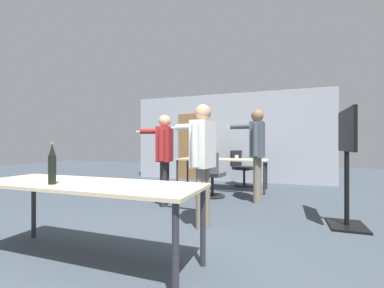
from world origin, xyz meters
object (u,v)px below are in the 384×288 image
object	(u,v)px
person_far_watching	(164,151)
tv_screen	(347,157)
office_chair_side_rolled	(211,176)
person_right_polo	(257,146)
person_center_tall	(202,153)
office_chair_near_pushed	(242,169)
drink_cup	(237,157)
beer_bottle	(52,165)

from	to	relation	value
person_far_watching	tv_screen	bearing A→B (deg)	-108.26
tv_screen	office_chair_side_rolled	xyz separation A→B (m)	(-2.20, 1.19, -0.49)
person_right_polo	person_center_tall	bearing A→B (deg)	165.43
person_right_polo	person_center_tall	size ratio (longest dim) A/B	1.08
office_chair_near_pushed	office_chair_side_rolled	xyz separation A→B (m)	(-0.36, -1.75, 0.00)
office_chair_side_rolled	person_far_watching	bearing A→B (deg)	-118.84
tv_screen	person_center_tall	bearing A→B (deg)	-69.91
person_right_polo	drink_cup	bearing A→B (deg)	27.68
office_chair_near_pushed	drink_cup	xyz separation A→B (m)	(-0.03, -0.59, 0.35)
tv_screen	office_chair_near_pushed	distance (m)	3.51
person_right_polo	office_chair_side_rolled	world-z (taller)	person_right_polo
person_far_watching	office_chair_near_pushed	size ratio (longest dim) A/B	1.75
office_chair_side_rolled	drink_cup	xyz separation A→B (m)	(0.32, 1.17, 0.35)
tv_screen	person_center_tall	xyz separation A→B (m)	(-1.81, -0.66, 0.06)
drink_cup	tv_screen	bearing A→B (deg)	-51.47
person_center_tall	drink_cup	world-z (taller)	person_center_tall
person_right_polo	drink_cup	world-z (taller)	person_right_polo
tv_screen	office_chair_near_pushed	world-z (taller)	tv_screen
person_center_tall	person_far_watching	bearing A→B (deg)	53.37
office_chair_near_pushed	beer_bottle	size ratio (longest dim) A/B	2.49
tv_screen	person_far_watching	distance (m)	2.84
office_chair_near_pushed	beer_bottle	world-z (taller)	beer_bottle
tv_screen	office_chair_side_rolled	size ratio (longest dim) A/B	1.68
person_right_polo	office_chair_near_pushed	distance (m)	2.03
beer_bottle	drink_cup	bearing A→B (deg)	79.37
person_far_watching	office_chair_side_rolled	size ratio (longest dim) A/B	1.74
person_far_watching	drink_cup	size ratio (longest dim) A/B	18.14
person_right_polo	office_chair_near_pushed	xyz separation A→B (m)	(-0.57, 1.85, -0.63)
person_center_tall	office_chair_side_rolled	distance (m)	1.97
office_chair_near_pushed	beer_bottle	xyz separation A→B (m)	(-0.89, -5.12, 0.48)
tv_screen	office_chair_side_rolled	bearing A→B (deg)	-118.45
person_center_tall	beer_bottle	xyz separation A→B (m)	(-0.92, -1.52, -0.07)
tv_screen	person_far_watching	xyz separation A→B (m)	(-2.82, 0.27, 0.05)
office_chair_side_rolled	drink_cup	distance (m)	1.26
office_chair_near_pushed	tv_screen	bearing A→B (deg)	58.69
person_far_watching	drink_cup	world-z (taller)	person_far_watching
office_chair_near_pushed	drink_cup	size ratio (longest dim) A/B	10.38
person_center_tall	beer_bottle	distance (m)	1.77
person_center_tall	office_chair_near_pushed	xyz separation A→B (m)	(-0.03, 3.61, -0.55)
drink_cup	office_chair_side_rolled	bearing A→B (deg)	-105.49
person_center_tall	drink_cup	distance (m)	3.03
drink_cup	person_right_polo	bearing A→B (deg)	-64.58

